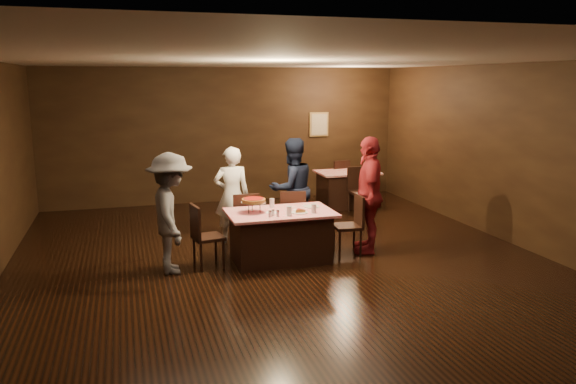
{
  "coord_description": "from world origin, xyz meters",
  "views": [
    {
      "loc": [
        -2.23,
        -7.46,
        2.72
      ],
      "look_at": [
        0.21,
        0.79,
        1.0
      ],
      "focal_mm": 35.0,
      "sensor_mm": 36.0,
      "label": 1
    }
  ],
  "objects_px": {
    "main_table": "(280,236)",
    "chair_far_left": "(244,220)",
    "chair_end_left": "(208,236)",
    "glass_front_left": "(289,211)",
    "chair_back_far": "(337,180)",
    "glass_back": "(272,203)",
    "chair_back_near": "(360,191)",
    "back_table": "(347,189)",
    "pizza_stand": "(254,201)",
    "diner_grey_knit": "(171,213)",
    "plate_empty": "(311,207)",
    "diner_navy_hoodie": "(292,189)",
    "diner_white_jacket": "(232,195)",
    "glass_front_right": "(314,209)",
    "chair_end_right": "(347,225)",
    "diner_red_shirt": "(369,195)",
    "chair_far_right": "(291,217)"
  },
  "relations": [
    {
      "from": "main_table",
      "to": "chair_far_left",
      "type": "relative_size",
      "value": 1.68
    },
    {
      "from": "chair_end_left",
      "to": "glass_front_left",
      "type": "xyz_separation_m",
      "value": [
        1.15,
        -0.3,
        0.37
      ]
    },
    {
      "from": "chair_back_far",
      "to": "glass_back",
      "type": "height_order",
      "value": "chair_back_far"
    },
    {
      "from": "chair_back_near",
      "to": "glass_back",
      "type": "height_order",
      "value": "chair_back_near"
    },
    {
      "from": "back_table",
      "to": "pizza_stand",
      "type": "relative_size",
      "value": 3.42
    },
    {
      "from": "chair_end_left",
      "to": "diner_grey_knit",
      "type": "relative_size",
      "value": 0.55
    },
    {
      "from": "plate_empty",
      "to": "chair_far_left",
      "type": "bearing_deg",
      "value": 147.72
    },
    {
      "from": "chair_back_near",
      "to": "diner_grey_knit",
      "type": "xyz_separation_m",
      "value": [
        -4.04,
        -2.58,
        0.39
      ]
    },
    {
      "from": "chair_far_left",
      "to": "diner_navy_hoodie",
      "type": "relative_size",
      "value": 0.54
    },
    {
      "from": "chair_back_near",
      "to": "diner_navy_hoodie",
      "type": "relative_size",
      "value": 0.54
    },
    {
      "from": "diner_grey_knit",
      "to": "main_table",
      "type": "bearing_deg",
      "value": -87.96
    },
    {
      "from": "back_table",
      "to": "glass_back",
      "type": "distance_m",
      "value": 3.85
    },
    {
      "from": "chair_far_left",
      "to": "diner_white_jacket",
      "type": "distance_m",
      "value": 0.54
    },
    {
      "from": "diner_white_jacket",
      "to": "diner_grey_knit",
      "type": "bearing_deg",
      "value": 50.78
    },
    {
      "from": "diner_navy_hoodie",
      "to": "glass_front_right",
      "type": "height_order",
      "value": "diner_navy_hoodie"
    },
    {
      "from": "glass_front_right",
      "to": "chair_back_near",
      "type": "bearing_deg",
      "value": 54.65
    },
    {
      "from": "chair_end_right",
      "to": "glass_front_right",
      "type": "bearing_deg",
      "value": -63.69
    },
    {
      "from": "plate_empty",
      "to": "glass_front_left",
      "type": "height_order",
      "value": "glass_front_left"
    },
    {
      "from": "main_table",
      "to": "chair_end_right",
      "type": "relative_size",
      "value": 1.68
    },
    {
      "from": "chair_far_left",
      "to": "chair_back_near",
      "type": "bearing_deg",
      "value": -147.07
    },
    {
      "from": "glass_front_right",
      "to": "chair_end_right",
      "type": "bearing_deg",
      "value": 21.04
    },
    {
      "from": "chair_end_left",
      "to": "chair_far_left",
      "type": "bearing_deg",
      "value": -52.9
    },
    {
      "from": "diner_red_shirt",
      "to": "glass_front_right",
      "type": "bearing_deg",
      "value": -51.64
    },
    {
      "from": "chair_far_right",
      "to": "pizza_stand",
      "type": "xyz_separation_m",
      "value": [
        -0.8,
        -0.7,
        0.48
      ]
    },
    {
      "from": "diner_grey_knit",
      "to": "back_table",
      "type": "bearing_deg",
      "value": -50.92
    },
    {
      "from": "pizza_stand",
      "to": "chair_back_near",
      "type": "bearing_deg",
      "value": 41.27
    },
    {
      "from": "main_table",
      "to": "chair_far_left",
      "type": "xyz_separation_m",
      "value": [
        -0.4,
        0.75,
        0.09
      ]
    },
    {
      "from": "diner_grey_knit",
      "to": "glass_front_left",
      "type": "xyz_separation_m",
      "value": [
        1.68,
        -0.24,
        -0.02
      ]
    },
    {
      "from": "main_table",
      "to": "diner_red_shirt",
      "type": "bearing_deg",
      "value": 2.11
    },
    {
      "from": "pizza_stand",
      "to": "plate_empty",
      "type": "xyz_separation_m",
      "value": [
        0.95,
        0.1,
        -0.17
      ]
    },
    {
      "from": "chair_back_far",
      "to": "diner_red_shirt",
      "type": "bearing_deg",
      "value": 63.78
    },
    {
      "from": "diner_red_shirt",
      "to": "glass_front_right",
      "type": "height_order",
      "value": "diner_red_shirt"
    },
    {
      "from": "chair_end_left",
      "to": "back_table",
      "type": "bearing_deg",
      "value": -57.37
    },
    {
      "from": "diner_navy_hoodie",
      "to": "diner_grey_knit",
      "type": "relative_size",
      "value": 1.01
    },
    {
      "from": "chair_end_right",
      "to": "glass_front_right",
      "type": "xyz_separation_m",
      "value": [
        -0.65,
        -0.25,
        0.37
      ]
    },
    {
      "from": "chair_back_near",
      "to": "diner_red_shirt",
      "type": "bearing_deg",
      "value": -108.62
    },
    {
      "from": "main_table",
      "to": "chair_far_right",
      "type": "relative_size",
      "value": 1.68
    },
    {
      "from": "chair_end_left",
      "to": "diner_red_shirt",
      "type": "height_order",
      "value": "diner_red_shirt"
    },
    {
      "from": "chair_far_right",
      "to": "glass_back",
      "type": "bearing_deg",
      "value": 53.28
    },
    {
      "from": "chair_back_near",
      "to": "chair_back_far",
      "type": "xyz_separation_m",
      "value": [
        0.0,
        1.3,
        0.0
      ]
    },
    {
      "from": "chair_far_left",
      "to": "chair_far_right",
      "type": "xyz_separation_m",
      "value": [
        0.8,
        0.0,
        0.0
      ]
    },
    {
      "from": "glass_back",
      "to": "chair_back_near",
      "type": "bearing_deg",
      "value": 42.01
    },
    {
      "from": "chair_end_left",
      "to": "diner_navy_hoodie",
      "type": "relative_size",
      "value": 0.54
    },
    {
      "from": "diner_white_jacket",
      "to": "pizza_stand",
      "type": "xyz_separation_m",
      "value": [
        0.12,
        -1.09,
        0.13
      ]
    },
    {
      "from": "chair_end_right",
      "to": "glass_front_right",
      "type": "relative_size",
      "value": 6.79
    },
    {
      "from": "chair_far_right",
      "to": "glass_front_left",
      "type": "height_order",
      "value": "chair_far_right"
    },
    {
      "from": "pizza_stand",
      "to": "chair_end_right",
      "type": "bearing_deg",
      "value": -1.91
    },
    {
      "from": "chair_end_left",
      "to": "glass_front_left",
      "type": "height_order",
      "value": "chair_end_left"
    },
    {
      "from": "chair_far_right",
      "to": "chair_end_left",
      "type": "height_order",
      "value": "same"
    },
    {
      "from": "chair_end_right",
      "to": "chair_back_near",
      "type": "distance_m",
      "value": 2.85
    }
  ]
}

